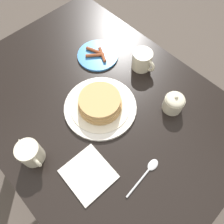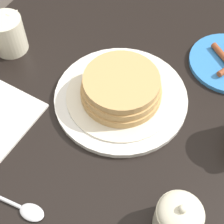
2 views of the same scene
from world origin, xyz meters
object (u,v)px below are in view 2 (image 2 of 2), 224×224
Objects in this scene: creamer_pitcher at (8,33)px; sugar_bowl at (179,217)px; spoon at (18,206)px; pancake_plate at (121,92)px.

sugar_bowl is (0.21, 0.50, -0.01)m from creamer_pitcher.
sugar_bowl is 0.28m from spoon.
creamer_pitcher is at bearing -92.80° from pancake_plate.
sugar_bowl reaches higher than spoon.
pancake_plate is at bearing 87.20° from creamer_pitcher.
sugar_bowl is at bearing 111.74° from spoon.
creamer_pitcher is 1.42× the size of sugar_bowl.
pancake_plate is 0.28m from sugar_bowl.
pancake_plate is 0.30m from spoon.
creamer_pitcher reaches higher than pancake_plate.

